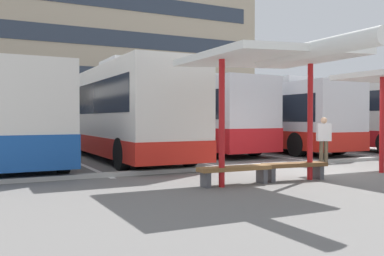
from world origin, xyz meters
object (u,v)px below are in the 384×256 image
(coach_bus_1, at_px, (114,113))
(bench_1, at_px, (295,167))
(waiting_shelter_0, at_px, (276,59))
(bench_0, at_px, (235,171))
(coach_bus_3, at_px, (271,118))
(coach_bus_2, at_px, (180,117))
(coach_bus_4, at_px, (332,115))
(coach_bus_0, at_px, (6,118))
(waiting_passenger_0, at_px, (324,137))

(coach_bus_1, xyz_separation_m, bench_1, (2.19, -8.67, -1.45))
(waiting_shelter_0, bearing_deg, bench_1, 22.15)
(waiting_shelter_0, relative_size, bench_0, 2.64)
(waiting_shelter_0, bearing_deg, bench_0, 156.35)
(coach_bus_3, relative_size, waiting_shelter_0, 2.06)
(coach_bus_2, xyz_separation_m, coach_bus_4, (8.11, -1.96, 0.10))
(coach_bus_3, bearing_deg, waiting_shelter_0, -126.68)
(coach_bus_0, bearing_deg, coach_bus_1, 1.95)
(coach_bus_4, height_order, bench_0, coach_bus_4)
(coach_bus_1, height_order, waiting_passenger_0, coach_bus_1)
(coach_bus_3, xyz_separation_m, waiting_passenger_0, (-2.37, -6.08, -0.67))
(waiting_shelter_0, relative_size, bench_1, 2.77)
(coach_bus_0, xyz_separation_m, waiting_shelter_0, (5.40, -8.89, 1.40))
(bench_0, xyz_separation_m, bench_1, (1.80, -0.03, -0.00))
(coach_bus_1, distance_m, bench_0, 8.77)
(waiting_shelter_0, distance_m, bench_1, 2.83)
(bench_1, distance_m, waiting_passenger_0, 4.31)
(coach_bus_1, bearing_deg, coach_bus_0, -178.05)
(coach_bus_1, relative_size, bench_0, 6.74)
(coach_bus_0, relative_size, waiting_passenger_0, 7.42)
(bench_0, bearing_deg, coach_bus_2, 71.63)
(bench_1, bearing_deg, coach_bus_4, 41.18)
(coach_bus_4, bearing_deg, coach_bus_2, 166.45)
(coach_bus_2, bearing_deg, bench_1, -99.11)
(coach_bus_1, bearing_deg, coach_bus_3, -0.31)
(coach_bus_4, bearing_deg, coach_bus_3, 179.32)
(bench_1, bearing_deg, coach_bus_1, 104.20)
(bench_0, distance_m, bench_1, 1.80)
(coach_bus_0, xyz_separation_m, coach_bus_4, (16.10, 0.05, 0.15))
(coach_bus_4, xyz_separation_m, waiting_passenger_0, (-6.37, -6.04, -0.82))
(bench_1, bearing_deg, waiting_shelter_0, -157.85)
(coach_bus_0, xyz_separation_m, bench_0, (4.50, -8.50, -1.25))
(waiting_passenger_0, bearing_deg, coach_bus_3, 68.74)
(bench_1, bearing_deg, bench_0, 179.11)
(coach_bus_0, distance_m, coach_bus_2, 8.24)
(coach_bus_3, height_order, waiting_shelter_0, coach_bus_3)
(bench_1, xyz_separation_m, waiting_passenger_0, (3.43, 2.54, 0.59))
(coach_bus_1, height_order, waiting_shelter_0, coach_bus_1)
(bench_1, relative_size, waiting_passenger_0, 1.09)
(coach_bus_4, distance_m, waiting_shelter_0, 14.00)
(coach_bus_0, bearing_deg, bench_0, -62.09)
(coach_bus_1, bearing_deg, bench_0, -87.39)
(coach_bus_4, xyz_separation_m, waiting_shelter_0, (-10.70, -8.94, 1.25))
(coach_bus_3, xyz_separation_m, bench_1, (-5.80, -8.62, -1.27))
(bench_1, height_order, waiting_passenger_0, waiting_passenger_0)
(coach_bus_3, relative_size, bench_0, 5.44)
(coach_bus_2, bearing_deg, coach_bus_3, -24.92)
(bench_0, bearing_deg, bench_1, -0.89)
(coach_bus_1, distance_m, coach_bus_2, 4.31)
(coach_bus_1, xyz_separation_m, coach_bus_2, (3.88, 1.86, -0.14))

